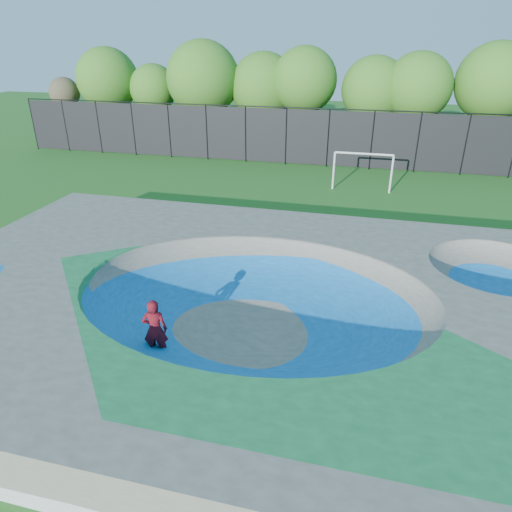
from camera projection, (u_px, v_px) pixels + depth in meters
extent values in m
plane|color=#1F5A19|center=(255.00, 329.00, 14.44)|extent=(120.00, 120.00, 0.00)
cube|color=gray|center=(255.00, 309.00, 14.12)|extent=(22.00, 14.00, 1.50)
imported|color=#B50E1D|center=(155.00, 330.00, 12.77)|extent=(0.79, 0.63, 1.90)
cube|color=black|center=(158.00, 356.00, 13.17)|extent=(0.81, 0.46, 0.05)
cylinder|color=silver|center=(334.00, 171.00, 27.49)|extent=(0.12, 0.12, 2.25)
cylinder|color=silver|center=(391.00, 174.00, 26.75)|extent=(0.12, 0.12, 2.25)
cylinder|color=silver|center=(364.00, 154.00, 26.64)|extent=(3.37, 0.12, 0.12)
cylinder|color=black|center=(33.00, 124.00, 37.24)|extent=(0.09, 0.09, 4.00)
cylinder|color=black|center=(66.00, 126.00, 36.58)|extent=(0.09, 0.09, 4.00)
cylinder|color=black|center=(99.00, 128.00, 35.92)|extent=(0.09, 0.09, 4.00)
cylinder|color=black|center=(134.00, 129.00, 35.26)|extent=(0.09, 0.09, 4.00)
cylinder|color=black|center=(170.00, 131.00, 34.60)|extent=(0.09, 0.09, 4.00)
cylinder|color=black|center=(207.00, 133.00, 33.94)|extent=(0.09, 0.09, 4.00)
cylinder|color=black|center=(246.00, 135.00, 33.28)|extent=(0.09, 0.09, 4.00)
cylinder|color=black|center=(286.00, 137.00, 32.63)|extent=(0.09, 0.09, 4.00)
cylinder|color=black|center=(328.00, 139.00, 31.97)|extent=(0.09, 0.09, 4.00)
cylinder|color=black|center=(372.00, 141.00, 31.31)|extent=(0.09, 0.09, 4.00)
cylinder|color=black|center=(418.00, 143.00, 30.65)|extent=(0.09, 0.09, 4.00)
cylinder|color=black|center=(465.00, 145.00, 29.99)|extent=(0.09, 0.09, 4.00)
cube|color=black|center=(328.00, 139.00, 31.97)|extent=(48.00, 0.03, 3.80)
cylinder|color=black|center=(330.00, 109.00, 31.11)|extent=(48.00, 0.08, 0.08)
cylinder|color=#402B20|center=(70.00, 123.00, 41.22)|extent=(0.44, 0.44, 2.96)
sphere|color=brown|center=(64.00, 92.00, 40.11)|extent=(2.60, 2.60, 2.60)
cylinder|color=#402B20|center=(113.00, 122.00, 41.03)|extent=(0.44, 0.44, 3.18)
sphere|color=#326C1C|center=(107.00, 79.00, 39.50)|extent=(5.28, 5.28, 5.28)
cylinder|color=#402B20|center=(157.00, 124.00, 40.56)|extent=(0.44, 0.44, 2.98)
sphere|color=#326C1C|center=(153.00, 88.00, 39.27)|extent=(4.01, 4.01, 4.01)
cylinder|color=#402B20|center=(205.00, 127.00, 38.55)|extent=(0.44, 0.44, 3.21)
sphere|color=#326C1C|center=(203.00, 78.00, 36.90)|extent=(5.91, 5.91, 5.91)
cylinder|color=#402B20|center=(263.00, 129.00, 38.43)|extent=(0.44, 0.44, 2.85)
sphere|color=#326C1C|center=(263.00, 86.00, 36.96)|extent=(5.31, 5.31, 5.31)
cylinder|color=#402B20|center=(302.00, 128.00, 36.98)|extent=(0.44, 0.44, 3.54)
sphere|color=#326C1C|center=(305.00, 80.00, 35.41)|extent=(5.02, 5.02, 5.02)
cylinder|color=#402B20|center=(369.00, 134.00, 36.01)|extent=(0.44, 0.44, 3.03)
sphere|color=#326C1C|center=(374.00, 89.00, 34.57)|extent=(4.89, 4.89, 4.89)
cylinder|color=#402B20|center=(411.00, 135.00, 34.92)|extent=(0.44, 0.44, 3.31)
sphere|color=#326C1C|center=(418.00, 87.00, 33.41)|extent=(4.93, 4.93, 4.93)
cylinder|color=#402B20|center=(483.00, 136.00, 34.10)|extent=(0.44, 0.44, 3.52)
sphere|color=#326C1C|center=(495.00, 82.00, 32.46)|extent=(5.46, 5.46, 5.46)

